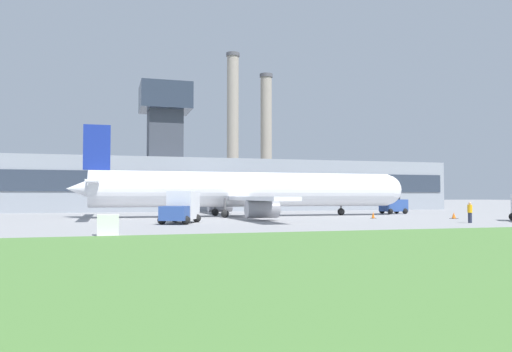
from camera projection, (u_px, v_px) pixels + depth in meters
ground_plane at (247, 219)px, 48.08m from camera, size 400.00×400.00×0.00m
terminal_building at (193, 183)px, 77.98m from camera, size 79.98×15.63×19.43m
smokestack_left at (233, 128)px, 111.68m from camera, size 3.02×3.02×34.44m
smokestack_right at (266, 139)px, 114.56m from camera, size 2.99×2.99×30.39m
airplane at (246, 190)px, 54.29m from camera, size 37.43×33.38×9.40m
pushback_tug at (393, 206)px, 62.07m from camera, size 3.22×2.57×2.29m
fuel_truck at (181, 208)px, 40.98m from camera, size 3.87×5.35×2.62m
ground_crew_person at (470, 212)px, 41.22m from camera, size 0.54×0.54×1.74m
traffic_cone_near_nose at (373, 215)px, 49.51m from camera, size 0.48×0.48×0.66m
traffic_cone_wingtip at (454, 216)px, 48.92m from camera, size 0.61×0.61×0.61m
utility_cabinet at (108, 225)px, 28.18m from camera, size 1.18×0.79×1.20m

